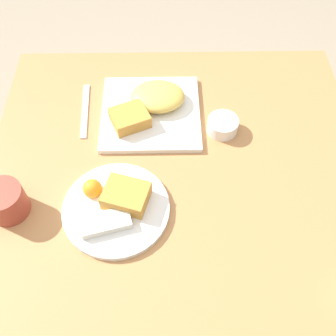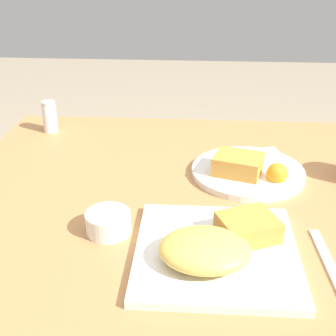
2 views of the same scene
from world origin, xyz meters
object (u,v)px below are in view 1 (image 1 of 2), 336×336
object	(u,v)px
plate_square_near	(151,107)
butter_knife	(85,110)
coffee_mug	(6,201)
plate_oval_far	(116,206)
sauce_ramekin	(223,125)

from	to	relation	value
plate_square_near	butter_knife	distance (m)	0.18
coffee_mug	plate_square_near	bearing A→B (deg)	-137.26
plate_square_near	coffee_mug	xyz separation A→B (m)	(0.32, 0.29, 0.02)
butter_knife	coffee_mug	bearing A→B (deg)	-27.54
plate_oval_far	butter_knife	bearing A→B (deg)	-71.16
sauce_ramekin	butter_knife	size ratio (longest dim) A/B	0.40
sauce_ramekin	coffee_mug	world-z (taller)	coffee_mug
plate_square_near	plate_oval_far	world-z (taller)	plate_square_near
plate_square_near	sauce_ramekin	world-z (taller)	plate_square_near
sauce_ramekin	coffee_mug	bearing A→B (deg)	24.39
sauce_ramekin	butter_knife	distance (m)	0.37
plate_square_near	butter_knife	xyz separation A→B (m)	(0.18, -0.01, -0.02)
plate_oval_far	butter_knife	xyz separation A→B (m)	(0.10, -0.30, -0.01)
plate_square_near	sauce_ramekin	bearing A→B (deg)	160.95
plate_oval_far	coffee_mug	size ratio (longest dim) A/B	2.69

